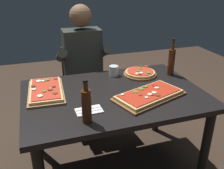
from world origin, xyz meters
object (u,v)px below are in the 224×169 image
(wine_bottle_dark, at_px, (87,105))
(seated_diner, at_px, (84,64))
(pizza_rectangular_front, at_px, (149,95))
(oil_bottle_amber, at_px, (171,61))
(pizza_rectangular_left, at_px, (46,90))
(diner_chair, at_px, (83,82))
(dining_table, at_px, (114,103))
(tumbler_near_camera, at_px, (114,71))
(pizza_round_far, at_px, (140,73))

(wine_bottle_dark, height_order, seated_diner, seated_diner)
(seated_diner, bearing_deg, pizza_rectangular_front, -70.95)
(pizza_rectangular_front, distance_m, oil_bottle_amber, 0.54)
(pizza_rectangular_left, bearing_deg, diner_chair, 58.38)
(dining_table, distance_m, diner_chair, 0.87)
(dining_table, xyz_separation_m, pizza_rectangular_left, (-0.51, 0.17, 0.12))
(diner_chair, relative_size, seated_diner, 0.65)
(wine_bottle_dark, bearing_deg, oil_bottle_amber, 30.95)
(pizza_rectangular_front, relative_size, pizza_rectangular_left, 1.21)
(dining_table, xyz_separation_m, oil_bottle_amber, (0.62, 0.20, 0.23))
(dining_table, xyz_separation_m, diner_chair, (-0.08, 0.86, -0.16))
(pizza_rectangular_left, xyz_separation_m, oil_bottle_amber, (1.12, 0.04, 0.11))
(oil_bottle_amber, bearing_deg, wine_bottle_dark, -149.05)
(pizza_rectangular_left, bearing_deg, tumbler_near_camera, 15.97)
(pizza_round_far, relative_size, oil_bottle_amber, 0.90)
(dining_table, bearing_deg, pizza_round_far, 38.67)
(pizza_rectangular_left, relative_size, seated_diner, 0.37)
(pizza_round_far, xyz_separation_m, tumbler_near_camera, (-0.23, 0.07, 0.02))
(pizza_rectangular_front, xyz_separation_m, oil_bottle_amber, (0.39, 0.36, 0.11))
(oil_bottle_amber, bearing_deg, tumbler_near_camera, 164.26)
(dining_table, relative_size, tumbler_near_camera, 15.28)
(dining_table, relative_size, pizza_rectangular_front, 2.33)
(seated_diner, bearing_deg, diner_chair, 90.00)
(dining_table, height_order, pizza_rectangular_front, pizza_rectangular_front)
(pizza_round_far, distance_m, oil_bottle_amber, 0.30)
(pizza_round_far, height_order, diner_chair, diner_chair)
(pizza_round_far, height_order, seated_diner, seated_diner)
(pizza_round_far, distance_m, tumbler_near_camera, 0.24)
(oil_bottle_amber, xyz_separation_m, seated_diner, (-0.70, 0.53, -0.13))
(pizza_rectangular_front, height_order, wine_bottle_dark, wine_bottle_dark)
(pizza_round_far, distance_m, seated_diner, 0.63)
(pizza_rectangular_front, distance_m, wine_bottle_dark, 0.56)
(tumbler_near_camera, bearing_deg, dining_table, -108.32)
(oil_bottle_amber, bearing_deg, dining_table, -161.77)
(diner_chair, xyz_separation_m, seated_diner, (0.00, -0.12, 0.26))
(pizza_rectangular_front, height_order, tumbler_near_camera, tumbler_near_camera)
(diner_chair, bearing_deg, seated_diner, -90.00)
(pizza_rectangular_front, xyz_separation_m, tumbler_near_camera, (-0.11, 0.50, 0.02))
(pizza_round_far, height_order, tumbler_near_camera, tumbler_near_camera)
(wine_bottle_dark, bearing_deg, tumbler_near_camera, 59.34)
(oil_bottle_amber, relative_size, diner_chair, 0.39)
(seated_diner, bearing_deg, oil_bottle_amber, -37.31)
(pizza_round_far, bearing_deg, tumbler_near_camera, 163.61)
(diner_chair, bearing_deg, dining_table, -84.48)
(oil_bottle_amber, height_order, tumbler_near_camera, oil_bottle_amber)
(pizza_rectangular_front, bearing_deg, wine_bottle_dark, -160.51)
(pizza_rectangular_front, height_order, oil_bottle_amber, oil_bottle_amber)
(wine_bottle_dark, bearing_deg, pizza_round_far, 44.10)
(pizza_rectangular_left, xyz_separation_m, tumbler_near_camera, (0.62, 0.18, 0.02))
(pizza_rectangular_front, bearing_deg, seated_diner, 109.05)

